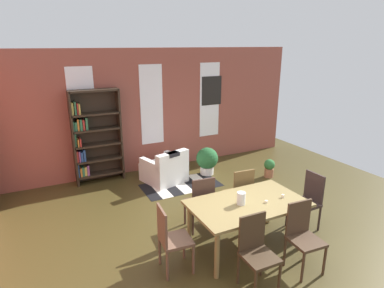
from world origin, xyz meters
name	(u,v)px	position (x,y,z in m)	size (l,w,h in m)	color
ground_plane	(230,239)	(0.00, 0.00, 0.00)	(8.99, 8.99, 0.00)	#403719
back_wall_brick	(151,111)	(0.00, 3.52, 1.43)	(7.67, 0.12, 2.87)	#954B3E
window_pane_0	(83,111)	(-1.56, 3.45, 1.58)	(0.55, 0.02, 1.86)	white
window_pane_1	(152,105)	(0.00, 3.45, 1.58)	(0.55, 0.02, 1.86)	white
window_pane_2	(209,100)	(1.56, 3.45, 1.58)	(0.55, 0.02, 1.86)	white
dining_table	(247,207)	(0.11, -0.26, 0.66)	(1.70, 1.00, 0.74)	olive
vase_on_table	(241,198)	(-0.01, -0.26, 0.83)	(0.12, 0.12, 0.18)	silver
tealight_candle_0	(266,202)	(0.34, -0.39, 0.76)	(0.04, 0.04, 0.03)	silver
tealight_candle_1	(283,196)	(0.67, -0.37, 0.77)	(0.04, 0.04, 0.05)	silver
dining_chair_near_left	(256,250)	(-0.27, -0.98, 0.51)	(0.41, 0.41, 0.95)	#39291A
dining_chair_head_left	(171,237)	(-1.11, -0.25, 0.51)	(0.43, 0.43, 0.95)	brown
dining_chair_near_right	(303,234)	(0.50, -0.98, 0.51)	(0.43, 0.43, 0.95)	#412E1F
dining_chair_head_right	(308,199)	(1.33, -0.26, 0.51)	(0.41, 0.41, 0.95)	#322422
dining_chair_far_right	(240,192)	(0.49, 0.47, 0.51)	(0.43, 0.43, 0.95)	brown
dining_chair_far_left	(201,201)	(-0.28, 0.47, 0.51)	(0.43, 0.43, 0.95)	#402C24
bookshelf_tall	(94,137)	(-1.41, 3.28, 1.02)	(1.04, 0.29, 2.04)	#2D2319
armchair_white	(165,170)	(-0.06, 2.56, 0.28)	(0.98, 0.98, 0.75)	white
potted_plant_by_shelf	(207,160)	(0.99, 2.52, 0.36)	(0.51, 0.51, 0.65)	silver
potted_plant_corner	(269,168)	(2.18, 1.73, 0.23)	(0.24, 0.24, 0.42)	#9E6042
striped_rug	(181,185)	(0.16, 2.20, 0.00)	(1.68, 0.88, 0.01)	black
framed_picture	(211,91)	(1.61, 3.44, 1.81)	(0.56, 0.03, 0.72)	black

